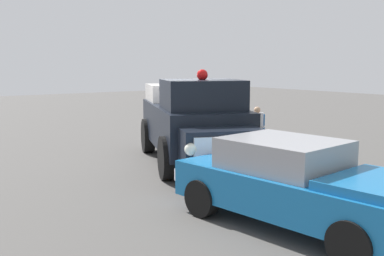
% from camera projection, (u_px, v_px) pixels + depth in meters
% --- Properties ---
extents(ground_plane, '(60.00, 60.00, 0.00)m').
position_uv_depth(ground_plane, '(185.00, 160.00, 13.31)').
color(ground_plane, '#514F4C').
extents(vintage_fire_truck, '(4.37, 6.32, 2.59)m').
position_uv_depth(vintage_fire_truck, '(194.00, 121.00, 12.56)').
color(vintage_fire_truck, black).
rests_on(vintage_fire_truck, ground).
extents(classic_hot_rod, '(2.34, 4.54, 1.46)m').
position_uv_depth(classic_hot_rod, '(299.00, 184.00, 7.74)').
color(classic_hot_rod, black).
rests_on(classic_hot_rod, ground).
extents(lawn_chair_near_truck, '(0.69, 0.69, 1.02)m').
position_uv_depth(lawn_chair_near_truck, '(257.00, 127.00, 15.75)').
color(lawn_chair_near_truck, '#B7BABF').
rests_on(lawn_chair_near_truck, ground).
extents(lawn_chair_spare, '(0.53, 0.52, 1.02)m').
position_uv_depth(lawn_chair_spare, '(317.00, 165.00, 9.89)').
color(lawn_chair_spare, '#B7BABF').
rests_on(lawn_chair_spare, ground).
extents(spectator_seated, '(0.65, 0.62, 1.29)m').
position_uv_depth(spectator_seated, '(257.00, 124.00, 15.61)').
color(spectator_seated, '#383842').
rests_on(spectator_seated, ground).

